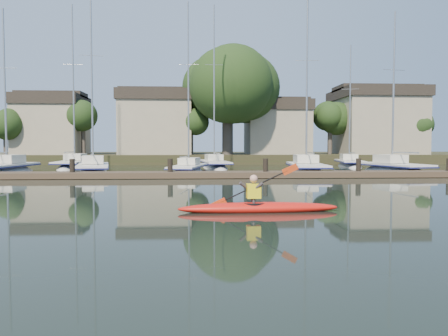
{
  "coord_description": "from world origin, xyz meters",
  "views": [
    {
      "loc": [
        -1.23,
        -13.33,
        2.04
      ],
      "look_at": [
        -0.29,
        2.75,
        1.2
      ],
      "focal_mm": 35.0,
      "sensor_mm": 36.0,
      "label": 1
    }
  ],
  "objects": [
    {
      "name": "shore",
      "position": [
        1.61,
        40.29,
        3.23
      ],
      "size": [
        90.0,
        25.25,
        12.75
      ],
      "color": "#262E17",
      "rests_on": "ground"
    },
    {
      "name": "sailboat_4",
      "position": [
        13.27,
        18.24,
        -0.22
      ],
      "size": [
        3.82,
        8.14,
        13.31
      ],
      "rotation": [
        0.0,
        0.0,
        0.19
      ],
      "color": "silver",
      "rests_on": "ground"
    },
    {
      "name": "sailboat_0",
      "position": [
        -15.22,
        19.12,
        -0.22
      ],
      "size": [
        2.77,
        8.5,
        13.31
      ],
      "rotation": [
        0.0,
        0.0,
        -0.05
      ],
      "color": "silver",
      "rests_on": "ground"
    },
    {
      "name": "sailboat_7",
      "position": [
        13.22,
        27.63,
        -0.19
      ],
      "size": [
        3.45,
        8.22,
        12.86
      ],
      "rotation": [
        0.0,
        0.0,
        -0.18
      ],
      "color": "silver",
      "rests_on": "ground"
    },
    {
      "name": "sailboat_6",
      "position": [
        0.24,
        26.4,
        -0.19
      ],
      "size": [
        3.02,
        10.22,
        16.01
      ],
      "rotation": [
        0.0,
        0.0,
        0.09
      ],
      "color": "silver",
      "rests_on": "ground"
    },
    {
      "name": "sailboat_5",
      "position": [
        -12.38,
        26.48,
        -0.2
      ],
      "size": [
        2.72,
        9.71,
        15.91
      ],
      "rotation": [
        0.0,
        0.0,
        0.05
      ],
      "color": "silver",
      "rests_on": "ground"
    },
    {
      "name": "kayak",
      "position": [
        0.59,
        -0.12,
        0.19
      ],
      "size": [
        5.0,
        0.98,
        1.59
      ],
      "rotation": [
        0.0,
        0.0,
        0.03
      ],
      "color": "red",
      "rests_on": "ground"
    },
    {
      "name": "sailboat_3",
      "position": [
        6.76,
        18.46,
        -0.21
      ],
      "size": [
        3.14,
        9.09,
        14.38
      ],
      "rotation": [
        0.0,
        0.0,
        -0.09
      ],
      "color": "silver",
      "rests_on": "ground"
    },
    {
      "name": "sailboat_1",
      "position": [
        -8.92,
        18.95,
        -0.2
      ],
      "size": [
        3.97,
        9.3,
        14.77
      ],
      "rotation": [
        0.0,
        0.0,
        0.2
      ],
      "color": "silver",
      "rests_on": "ground"
    },
    {
      "name": "ground",
      "position": [
        0.0,
        0.0,
        0.0
      ],
      "size": [
        160.0,
        160.0,
        0.0
      ],
      "primitive_type": "plane",
      "color": "black",
      "rests_on": "ground"
    },
    {
      "name": "dock",
      "position": [
        0.0,
        14.0,
        0.2
      ],
      "size": [
        34.0,
        2.0,
        1.8
      ],
      "color": "#463228",
      "rests_on": "ground"
    },
    {
      "name": "sailboat_2",
      "position": [
        -2.0,
        19.01,
        -0.17
      ],
      "size": [
        3.31,
        8.51,
        13.74
      ],
      "rotation": [
        0.0,
        0.0,
        -0.17
      ],
      "color": "silver",
      "rests_on": "ground"
    }
  ]
}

